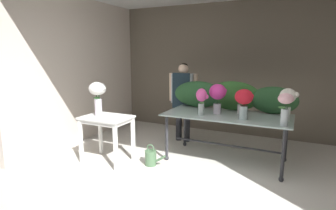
{
  "coord_description": "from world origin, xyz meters",
  "views": [
    {
      "loc": [
        1.32,
        -2.43,
        1.74
      ],
      "look_at": [
        -0.47,
        1.25,
        0.96
      ],
      "focal_mm": 28.85,
      "sensor_mm": 36.0,
      "label": 1
    }
  ],
  "objects_px": {
    "vase_magenta_freesia": "(218,95)",
    "display_table_glass": "(227,121)",
    "vase_ivory_dahlias": "(288,100)",
    "vase_scarlet_ranunculus": "(241,99)",
    "watering_can": "(151,157)",
    "side_table_white": "(107,123)",
    "florist": "(183,94)",
    "vase_crimson_roses": "(244,100)",
    "vase_white_roses_tall": "(98,93)",
    "vase_fuchsia_peonies": "(202,99)",
    "vase_blush_carnations": "(285,105)"
  },
  "relations": [
    {
      "from": "vase_magenta_freesia",
      "to": "display_table_glass",
      "type": "bearing_deg",
      "value": 7.0
    },
    {
      "from": "display_table_glass",
      "to": "vase_ivory_dahlias",
      "type": "relative_size",
      "value": 4.14
    },
    {
      "from": "display_table_glass",
      "to": "vase_scarlet_ranunculus",
      "type": "distance_m",
      "value": 0.42
    },
    {
      "from": "display_table_glass",
      "to": "watering_can",
      "type": "distance_m",
      "value": 1.35
    },
    {
      "from": "side_table_white",
      "to": "florist",
      "type": "height_order",
      "value": "florist"
    },
    {
      "from": "display_table_glass",
      "to": "side_table_white",
      "type": "bearing_deg",
      "value": -153.13
    },
    {
      "from": "display_table_glass",
      "to": "vase_crimson_roses",
      "type": "xyz_separation_m",
      "value": [
        0.29,
        -0.22,
        0.4
      ]
    },
    {
      "from": "side_table_white",
      "to": "vase_white_roses_tall",
      "type": "height_order",
      "value": "vase_white_roses_tall"
    },
    {
      "from": "display_table_glass",
      "to": "vase_ivory_dahlias",
      "type": "xyz_separation_m",
      "value": [
        0.88,
        -0.05,
        0.42
      ]
    },
    {
      "from": "vase_crimson_roses",
      "to": "watering_can",
      "type": "bearing_deg",
      "value": -160.02
    },
    {
      "from": "vase_fuchsia_peonies",
      "to": "vase_ivory_dahlias",
      "type": "xyz_separation_m",
      "value": [
        1.23,
        0.17,
        0.06
      ]
    },
    {
      "from": "vase_ivory_dahlias",
      "to": "vase_white_roses_tall",
      "type": "distance_m",
      "value": 2.87
    },
    {
      "from": "vase_ivory_dahlias",
      "to": "vase_magenta_freesia",
      "type": "distance_m",
      "value": 1.03
    },
    {
      "from": "side_table_white",
      "to": "vase_white_roses_tall",
      "type": "relative_size",
      "value": 1.4
    },
    {
      "from": "vase_blush_carnations",
      "to": "vase_crimson_roses",
      "type": "height_order",
      "value": "vase_crimson_roses"
    },
    {
      "from": "vase_ivory_dahlias",
      "to": "vase_crimson_roses",
      "type": "bearing_deg",
      "value": -163.58
    },
    {
      "from": "vase_scarlet_ranunculus",
      "to": "vase_crimson_roses",
      "type": "bearing_deg",
      "value": -74.06
    },
    {
      "from": "vase_crimson_roses",
      "to": "vase_scarlet_ranunculus",
      "type": "xyz_separation_m",
      "value": [
        -0.1,
        0.37,
        -0.05
      ]
    },
    {
      "from": "vase_fuchsia_peonies",
      "to": "vase_crimson_roses",
      "type": "height_order",
      "value": "vase_crimson_roses"
    },
    {
      "from": "vase_magenta_freesia",
      "to": "vase_scarlet_ranunculus",
      "type": "distance_m",
      "value": 0.39
    },
    {
      "from": "side_table_white",
      "to": "vase_crimson_roses",
      "type": "bearing_deg",
      "value": 17.84
    },
    {
      "from": "side_table_white",
      "to": "watering_can",
      "type": "relative_size",
      "value": 2.16
    },
    {
      "from": "vase_scarlet_ranunculus",
      "to": "watering_can",
      "type": "distance_m",
      "value": 1.71
    },
    {
      "from": "display_table_glass",
      "to": "florist",
      "type": "distance_m",
      "value": 1.26
    },
    {
      "from": "side_table_white",
      "to": "vase_blush_carnations",
      "type": "relative_size",
      "value": 1.71
    },
    {
      "from": "side_table_white",
      "to": "display_table_glass",
      "type": "bearing_deg",
      "value": 26.87
    },
    {
      "from": "vase_fuchsia_peonies",
      "to": "vase_crimson_roses",
      "type": "bearing_deg",
      "value": -0.06
    },
    {
      "from": "vase_magenta_freesia",
      "to": "vase_white_roses_tall",
      "type": "relative_size",
      "value": 0.89
    },
    {
      "from": "florist",
      "to": "vase_scarlet_ranunculus",
      "type": "bearing_deg",
      "value": -22.89
    },
    {
      "from": "vase_ivory_dahlias",
      "to": "vase_magenta_freesia",
      "type": "relative_size",
      "value": 0.98
    },
    {
      "from": "vase_blush_carnations",
      "to": "vase_magenta_freesia",
      "type": "relative_size",
      "value": 0.92
    },
    {
      "from": "side_table_white",
      "to": "vase_fuchsia_peonies",
      "type": "bearing_deg",
      "value": 25.43
    },
    {
      "from": "vase_ivory_dahlias",
      "to": "vase_blush_carnations",
      "type": "xyz_separation_m",
      "value": [
        -0.02,
        -0.3,
        -0.03
      ]
    },
    {
      "from": "vase_fuchsia_peonies",
      "to": "vase_white_roses_tall",
      "type": "xyz_separation_m",
      "value": [
        -1.51,
        -0.65,
        0.08
      ]
    },
    {
      "from": "vase_fuchsia_peonies",
      "to": "watering_can",
      "type": "bearing_deg",
      "value": -144.04
    },
    {
      "from": "vase_crimson_roses",
      "to": "vase_scarlet_ranunculus",
      "type": "distance_m",
      "value": 0.38
    },
    {
      "from": "display_table_glass",
      "to": "vase_scarlet_ranunculus",
      "type": "xyz_separation_m",
      "value": [
        0.19,
        0.14,
        0.35
      ]
    },
    {
      "from": "florist",
      "to": "vase_white_roses_tall",
      "type": "xyz_separation_m",
      "value": [
        -0.83,
        -1.53,
        0.16
      ]
    },
    {
      "from": "side_table_white",
      "to": "vase_fuchsia_peonies",
      "type": "height_order",
      "value": "vase_fuchsia_peonies"
    },
    {
      "from": "vase_white_roses_tall",
      "to": "vase_crimson_roses",
      "type": "bearing_deg",
      "value": 16.68
    },
    {
      "from": "vase_fuchsia_peonies",
      "to": "vase_white_roses_tall",
      "type": "relative_size",
      "value": 0.78
    },
    {
      "from": "florist",
      "to": "vase_blush_carnations",
      "type": "height_order",
      "value": "florist"
    },
    {
      "from": "side_table_white",
      "to": "florist",
      "type": "xyz_separation_m",
      "value": [
        0.68,
        1.53,
        0.31
      ]
    },
    {
      "from": "display_table_glass",
      "to": "vase_magenta_freesia",
      "type": "bearing_deg",
      "value": -173.0
    },
    {
      "from": "vase_fuchsia_peonies",
      "to": "vase_blush_carnations",
      "type": "xyz_separation_m",
      "value": [
        1.21,
        -0.13,
        0.03
      ]
    },
    {
      "from": "side_table_white",
      "to": "florist",
      "type": "bearing_deg",
      "value": 66.05
    },
    {
      "from": "vase_blush_carnations",
      "to": "vase_scarlet_ranunculus",
      "type": "relative_size",
      "value": 1.15
    },
    {
      "from": "vase_white_roses_tall",
      "to": "watering_can",
      "type": "xyz_separation_m",
      "value": [
        0.86,
        0.17,
        -0.99
      ]
    },
    {
      "from": "watering_can",
      "to": "vase_fuchsia_peonies",
      "type": "bearing_deg",
      "value": 35.96
    },
    {
      "from": "vase_scarlet_ranunculus",
      "to": "vase_white_roses_tall",
      "type": "height_order",
      "value": "vase_white_roses_tall"
    }
  ]
}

